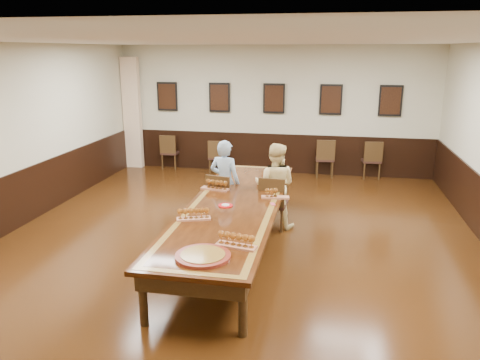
% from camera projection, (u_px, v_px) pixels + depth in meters
% --- Properties ---
extents(floor, '(8.00, 10.00, 0.02)m').
position_uv_depth(floor, '(234.00, 249.00, 7.51)').
color(floor, black).
rests_on(floor, ground).
extents(ceiling, '(8.00, 10.00, 0.02)m').
position_uv_depth(ceiling, '(233.00, 40.00, 6.65)').
color(ceiling, white).
rests_on(ceiling, floor).
extents(wall_back, '(8.00, 0.02, 3.20)m').
position_uv_depth(wall_back, '(274.00, 110.00, 11.82)').
color(wall_back, beige).
rests_on(wall_back, floor).
extents(wall_front, '(8.00, 0.02, 3.20)m').
position_uv_depth(wall_front, '(30.00, 355.00, 2.34)').
color(wall_front, beige).
rests_on(wall_front, floor).
extents(chair_man, '(0.54, 0.58, 0.97)m').
position_uv_depth(chair_man, '(223.00, 199.00, 8.39)').
color(chair_man, '#311B15').
rests_on(chair_man, floor).
extents(chair_woman, '(0.49, 0.53, 0.97)m').
position_uv_depth(chair_woman, '(273.00, 202.00, 8.22)').
color(chair_woman, '#311B15').
rests_on(chair_woman, floor).
extents(spare_chair_a, '(0.44, 0.48, 0.92)m').
position_uv_depth(spare_chair_a, '(170.00, 151.00, 12.46)').
color(spare_chair_a, '#311B15').
rests_on(spare_chair_a, floor).
extents(spare_chair_b, '(0.46, 0.49, 0.86)m').
position_uv_depth(spare_chair_b, '(217.00, 156.00, 12.03)').
color(spare_chair_b, '#311B15').
rests_on(spare_chair_b, floor).
extents(spare_chair_c, '(0.49, 0.53, 0.96)m').
position_uv_depth(spare_chair_c, '(325.00, 158.00, 11.65)').
color(spare_chair_c, '#311B15').
rests_on(spare_chair_c, floor).
extents(spare_chair_d, '(0.50, 0.53, 0.95)m').
position_uv_depth(spare_chair_d, '(371.00, 159.00, 11.51)').
color(spare_chair_d, '#311B15').
rests_on(spare_chair_d, floor).
extents(person_man, '(0.63, 0.48, 1.55)m').
position_uv_depth(person_man, '(225.00, 182.00, 8.41)').
color(person_man, '#487CB5').
rests_on(person_man, floor).
extents(person_woman, '(0.80, 0.64, 1.52)m').
position_uv_depth(person_woman, '(275.00, 186.00, 8.24)').
color(person_woman, beige).
rests_on(person_woman, floor).
extents(pink_phone, '(0.10, 0.14, 0.01)m').
position_uv_depth(pink_phone, '(273.00, 204.00, 7.28)').
color(pink_phone, '#CD4462').
rests_on(pink_phone, conference_table).
extents(curtain, '(0.45, 0.18, 2.90)m').
position_uv_depth(curtain, '(132.00, 113.00, 12.37)').
color(curtain, beige).
rests_on(curtain, floor).
extents(wainscoting, '(8.00, 10.00, 1.00)m').
position_uv_depth(wainscoting, '(234.00, 219.00, 7.37)').
color(wainscoting, black).
rests_on(wainscoting, floor).
extents(conference_table, '(1.40, 5.00, 0.76)m').
position_uv_depth(conference_table, '(234.00, 212.00, 7.34)').
color(conference_table, black).
rests_on(conference_table, floor).
extents(posters, '(6.14, 0.04, 0.74)m').
position_uv_depth(posters, '(274.00, 98.00, 11.67)').
color(posters, black).
rests_on(posters, wall_back).
extents(flight_a, '(0.51, 0.24, 0.18)m').
position_uv_depth(flight_a, '(215.00, 185.00, 8.01)').
color(flight_a, '#A36044').
rests_on(flight_a, conference_table).
extents(flight_b, '(0.46, 0.20, 0.17)m').
position_uv_depth(flight_b, '(274.00, 193.00, 7.57)').
color(flight_b, '#A36044').
rests_on(flight_b, conference_table).
extents(flight_c, '(0.50, 0.29, 0.18)m').
position_uv_depth(flight_c, '(194.00, 214.00, 6.59)').
color(flight_c, '#A36044').
rests_on(flight_c, conference_table).
extents(flight_d, '(0.53, 0.25, 0.19)m').
position_uv_depth(flight_d, '(236.00, 241.00, 5.67)').
color(flight_d, '#A36044').
rests_on(flight_d, conference_table).
extents(red_plate_grp, '(0.22, 0.22, 0.03)m').
position_uv_depth(red_plate_grp, '(225.00, 206.00, 7.18)').
color(red_plate_grp, red).
rests_on(red_plate_grp, conference_table).
extents(carved_platter, '(0.80, 0.80, 0.05)m').
position_uv_depth(carved_platter, '(203.00, 256.00, 5.40)').
color(carved_platter, '#5B1812').
rests_on(carved_platter, conference_table).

